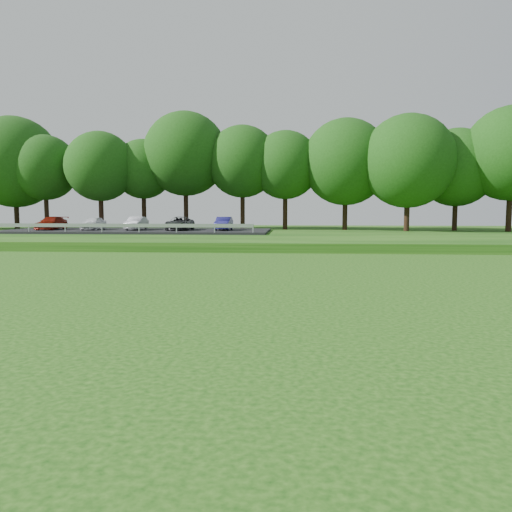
{
  "coord_description": "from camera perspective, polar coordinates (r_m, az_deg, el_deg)",
  "views": [
    {
      "loc": [
        -9.62,
        -11.34,
        2.73
      ],
      "look_at": [
        -10.79,
        3.6,
        1.3
      ],
      "focal_mm": 35.0,
      "sensor_mm": 36.0,
      "label": 1
    }
  ],
  "objects": [
    {
      "name": "berm",
      "position": [
        46.42,
        16.45,
        2.24
      ],
      "size": [
        130.0,
        30.0,
        0.6
      ],
      "primitive_type": "cube",
      "color": "#103E0B",
      "rests_on": "ground"
    },
    {
      "name": "walking_path",
      "position": [
        32.9,
        21.47,
        0.35
      ],
      "size": [
        130.0,
        1.6,
        0.04
      ],
      "primitive_type": "cube",
      "color": "gray",
      "rests_on": "ground"
    },
    {
      "name": "treeline",
      "position": [
        50.56,
        15.74,
        11.36
      ],
      "size": [
        104.0,
        7.0,
        15.0
      ],
      "primitive_type": null,
      "color": "#194610",
      "rests_on": "berm"
    },
    {
      "name": "parking_lot",
      "position": [
        46.49,
        -13.65,
        3.21
      ],
      "size": [
        24.0,
        9.0,
        1.38
      ],
      "color": "black",
      "rests_on": "berm"
    }
  ]
}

